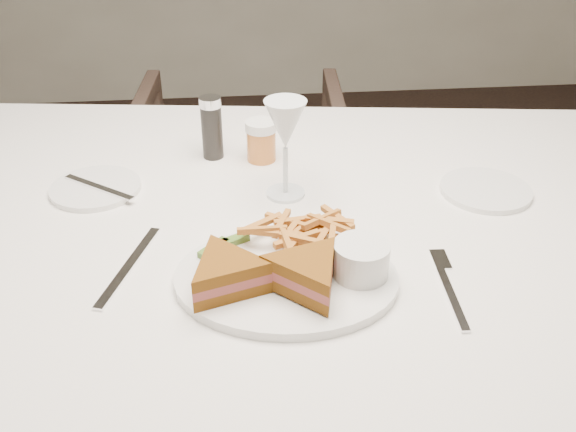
{
  "coord_description": "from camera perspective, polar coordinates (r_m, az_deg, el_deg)",
  "views": [
    {
      "loc": [
        0.09,
        -0.93,
        1.31
      ],
      "look_at": [
        0.17,
        -0.1,
        0.8
      ],
      "focal_mm": 40.0,
      "sensor_mm": 36.0,
      "label": 1
    }
  ],
  "objects": [
    {
      "name": "table",
      "position": [
        1.29,
        -0.22,
        -15.11
      ],
      "size": [
        1.66,
        1.22,
        0.75
      ],
      "primitive_type": "cube",
      "rotation": [
        0.0,
        0.0,
        -0.13
      ],
      "color": "white",
      "rests_on": "ground"
    },
    {
      "name": "chair_far",
      "position": [
        2.08,
        -4.18,
        3.52
      ],
      "size": [
        0.69,
        0.65,
        0.67
      ],
      "primitive_type": "imported",
      "rotation": [
        0.0,
        0.0,
        3.07
      ],
      "color": "#433229",
      "rests_on": "ground"
    },
    {
      "name": "table_setting",
      "position": [
        0.98,
        -0.26,
        -0.91
      ],
      "size": [
        0.85,
        0.66,
        0.18
      ],
      "color": "white",
      "rests_on": "table"
    }
  ]
}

